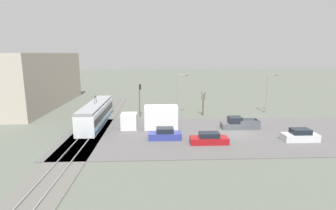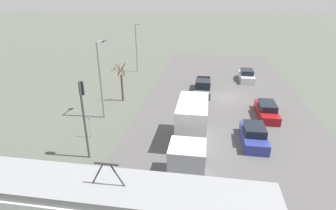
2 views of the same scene
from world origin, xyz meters
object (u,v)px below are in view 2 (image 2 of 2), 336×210
at_px(box_truck, 191,129).
at_px(no_parking_sign, 89,124).
at_px(traffic_light_pole, 84,111).
at_px(sedan_car_1, 254,135).
at_px(street_lamp_near_crossing, 137,44).
at_px(pickup_truck, 203,87).
at_px(sedan_car_2, 267,110).
at_px(sedan_car_0, 246,76).
at_px(street_lamp_mid_block, 101,75).
at_px(street_tree, 122,84).

height_order(box_truck, no_parking_sign, box_truck).
distance_m(traffic_light_pole, no_parking_sign, 3.86).
bearing_deg(sedan_car_1, street_lamp_near_crossing, 126.94).
bearing_deg(pickup_truck, sedan_car_2, 137.96).
distance_m(pickup_truck, traffic_light_pole, 17.50).
xyz_separation_m(box_truck, sedan_car_1, (-5.04, -1.54, -0.95)).
distance_m(pickup_truck, no_parking_sign, 15.49).
bearing_deg(no_parking_sign, sedan_car_0, -129.01).
bearing_deg(traffic_light_pole, sedan_car_0, -123.16).
relative_size(street_lamp_near_crossing, no_parking_sign, 3.39).
distance_m(traffic_light_pole, street_lamp_mid_block, 7.17).
xyz_separation_m(box_truck, traffic_light_pole, (7.45, 2.41, 2.13)).
xyz_separation_m(street_tree, no_parking_sign, (0.08, 8.65, -0.68)).
distance_m(pickup_truck, sedan_car_1, 12.17).
bearing_deg(sedan_car_1, street_lamp_mid_block, 167.76).
bearing_deg(sedan_car_1, sedan_car_0, 85.22).
relative_size(sedan_car_1, no_parking_sign, 1.99).
bearing_deg(pickup_truck, street_lamp_mid_block, 41.12).
bearing_deg(sedan_car_1, box_truck, -162.99).
bearing_deg(pickup_truck, sedan_car_1, 111.67).
bearing_deg(street_lamp_mid_block, traffic_light_pole, 101.98).
height_order(street_lamp_mid_block, no_parking_sign, street_lamp_mid_block).
relative_size(sedan_car_1, sedan_car_2, 0.91).
xyz_separation_m(sedan_car_1, street_tree, (13.52, -7.45, 1.30)).
bearing_deg(traffic_light_pole, pickup_truck, -117.65).
bearing_deg(street_lamp_near_crossing, pickup_truck, 140.42).
bearing_deg(box_truck, street_lamp_near_crossing, -65.07).
height_order(traffic_light_pole, street_lamp_near_crossing, street_lamp_near_crossing).
height_order(sedan_car_1, sedan_car_2, sedan_car_1).
xyz_separation_m(pickup_truck, no_parking_sign, (9.11, 12.51, 0.58)).
relative_size(pickup_truck, sedan_car_0, 1.25).
relative_size(sedan_car_0, street_lamp_near_crossing, 0.61).
height_order(pickup_truck, sedan_car_1, pickup_truck).
xyz_separation_m(street_lamp_mid_block, no_parking_sign, (-0.37, 4.23, -3.02)).
xyz_separation_m(sedan_car_0, no_parking_sign, (15.06, 18.60, 0.60)).
relative_size(sedan_car_1, street_tree, 0.98).
height_order(box_truck, street_lamp_mid_block, street_lamp_mid_block).
bearing_deg(sedan_car_2, sedan_car_1, 69.61).
distance_m(traffic_light_pole, street_lamp_near_crossing, 24.17).
height_order(street_lamp_near_crossing, no_parking_sign, street_lamp_near_crossing).
distance_m(box_truck, no_parking_sign, 8.58).
bearing_deg(street_tree, sedan_car_0, -146.42).
bearing_deg(street_tree, street_lamp_mid_block, 84.14).
height_order(box_truck, pickup_truck, box_truck).
bearing_deg(street_lamp_near_crossing, sedan_car_2, 139.46).
distance_m(box_truck, street_lamp_mid_block, 10.39).
distance_m(sedan_car_0, street_lamp_near_crossing, 17.13).
height_order(box_truck, sedan_car_1, box_truck).
bearing_deg(pickup_truck, box_truck, 87.56).
bearing_deg(street_lamp_near_crossing, street_lamp_mid_block, 93.73).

